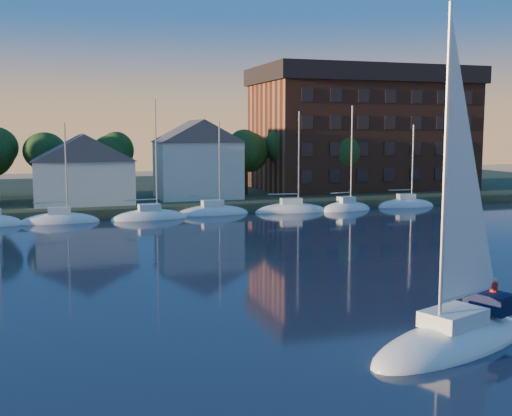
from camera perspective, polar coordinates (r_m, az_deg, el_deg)
name	(u,v)px	position (r m, az deg, el deg)	size (l,w,h in m)	color
ground	(344,396)	(24.17, 7.81, -16.24)	(260.00, 260.00, 0.00)	black
shoreline_land	(120,195)	(95.94, -11.98, 1.10)	(160.00, 50.00, 2.00)	#333D23
wooden_dock	(142,215)	(73.25, -10.09, -0.62)	(120.00, 3.00, 1.00)	brown
clubhouse_centre	(83,168)	(77.18, -15.11, 3.46)	(11.55, 8.40, 8.08)	silver
clubhouse_east	(197,158)	(81.02, -5.24, 4.43)	(10.50, 8.40, 9.80)	silver
condo_block	(362,128)	(95.53, 9.43, 7.02)	(31.00, 17.00, 17.40)	brown
tree_line	(145,148)	(83.83, -9.87, 5.25)	(93.40, 5.40, 8.90)	#3D271B
moored_fleet	(108,219)	(69.84, -13.01, -0.97)	(79.50, 2.40, 12.05)	white
hero_sailboat	(455,331)	(30.17, 17.26, -10.43)	(10.79, 6.79, 15.77)	white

